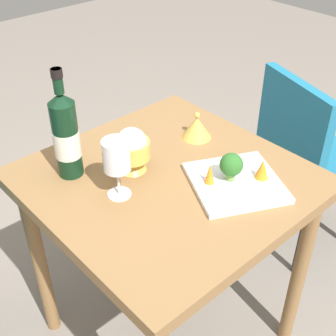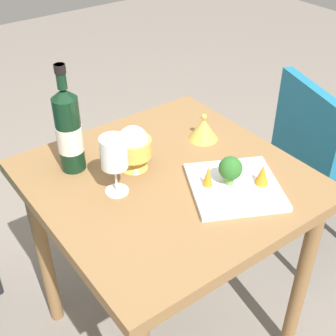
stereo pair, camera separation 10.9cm
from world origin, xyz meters
name	(u,v)px [view 1 (the left image)]	position (x,y,z in m)	size (l,w,h in m)	color
ground_plane	(168,330)	(0.00, 0.00, 0.00)	(8.00, 8.00, 0.00)	gray
dining_table	(168,204)	(0.00, 0.00, 0.65)	(0.76, 0.76, 0.76)	olive
chair_near_window	(303,150)	(-0.74, 0.01, 0.53)	(0.51, 0.51, 0.85)	teal
wine_bottle	(66,135)	(0.21, -0.21, 0.89)	(0.08, 0.08, 0.34)	black
wine_glass	(116,157)	(0.16, -0.03, 0.89)	(0.08, 0.08, 0.18)	white
rice_bowl	(132,149)	(0.06, -0.10, 0.83)	(0.11, 0.11, 0.14)	gold
rice_bowl_lid	(197,127)	(-0.22, -0.10, 0.79)	(0.10, 0.10, 0.09)	gold
serving_plate	(236,183)	(-0.12, 0.16, 0.76)	(0.34, 0.34, 0.02)	white
broccoli_floret	(231,165)	(-0.11, 0.15, 0.82)	(0.07, 0.07, 0.09)	#729E4C
carrot_garnish_left	(262,169)	(-0.18, 0.20, 0.80)	(0.04, 0.04, 0.06)	orange
carrot_garnish_right	(210,173)	(-0.05, 0.12, 0.80)	(0.03, 0.03, 0.06)	orange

